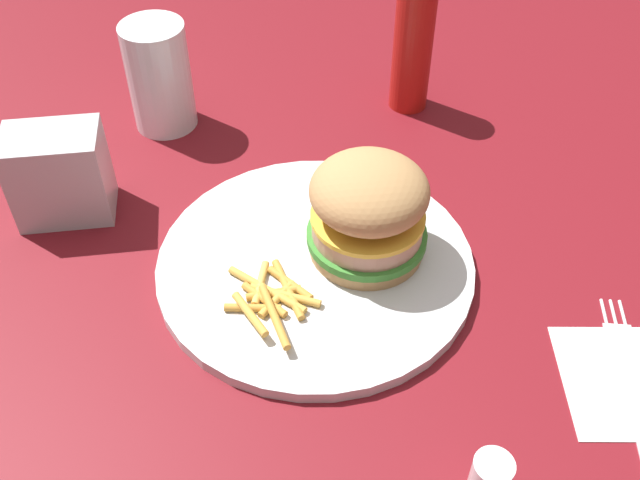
{
  "coord_description": "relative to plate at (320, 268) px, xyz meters",
  "views": [
    {
      "loc": [
        -0.47,
        0.05,
        0.5
      ],
      "look_at": [
        -0.0,
        -0.0,
        0.04
      ],
      "focal_mm": 41.57,
      "sensor_mm": 36.0,
      "label": 1
    }
  ],
  "objects": [
    {
      "name": "fork",
      "position": [
        -0.14,
        -0.24,
        -0.0
      ],
      "size": [
        0.17,
        0.05,
        0.0
      ],
      "color": "silver",
      "rests_on": "napkin"
    },
    {
      "name": "fries_pile",
      "position": [
        -0.04,
        0.05,
        0.01
      ],
      "size": [
        0.1,
        0.08,
        0.01
      ],
      "color": "gold",
      "rests_on": "plate"
    },
    {
      "name": "napkin_dispenser",
      "position": [
        0.11,
        0.24,
        0.04
      ],
      "size": [
        0.06,
        0.09,
        0.09
      ],
      "primitive_type": "cube",
      "rotation": [
        0.0,
        0.0,
        1.6
      ],
      "color": "#B7BABF",
      "rests_on": "ground_plane"
    },
    {
      "name": "ground_plane",
      "position": [
        0.0,
        0.0,
        -0.01
      ],
      "size": [
        1.6,
        1.6,
        0.0
      ],
      "primitive_type": "plane",
      "color": "maroon"
    },
    {
      "name": "drink_glass",
      "position": [
        0.25,
        0.15,
        0.05
      ],
      "size": [
        0.07,
        0.07,
        0.12
      ],
      "color": "silver",
      "rests_on": "ground_plane"
    },
    {
      "name": "napkin",
      "position": [
        -0.15,
        -0.24,
        -0.01
      ],
      "size": [
        0.12,
        0.12,
        0.0
      ],
      "primitive_type": "cube",
      "rotation": [
        0.0,
        0.0,
        -0.11
      ],
      "color": "white",
      "rests_on": "ground_plane"
    },
    {
      "name": "plate",
      "position": [
        0.0,
        0.0,
        0.0
      ],
      "size": [
        0.29,
        0.29,
        0.01
      ],
      "primitive_type": "cylinder",
      "color": "silver",
      "rests_on": "ground_plane"
    },
    {
      "name": "ketchup_bottle",
      "position": [
        0.26,
        -0.13,
        0.07
      ],
      "size": [
        0.04,
        0.04,
        0.14
      ],
      "primitive_type": "cylinder",
      "color": "#B21914",
      "rests_on": "ground_plane"
    },
    {
      "name": "sandwich",
      "position": [
        0.01,
        -0.04,
        0.05
      ],
      "size": [
        0.11,
        0.11,
        0.1
      ],
      "color": "tan",
      "rests_on": "plate"
    }
  ]
}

